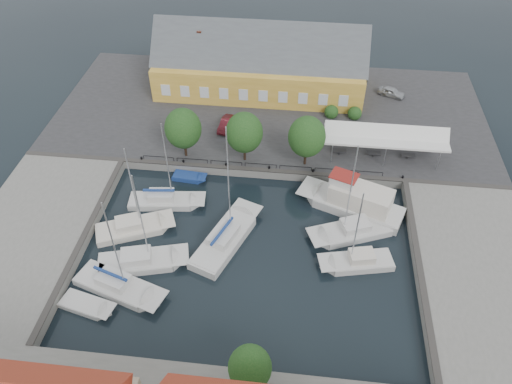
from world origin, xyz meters
TOP-DOWN VIEW (x-y plane):
  - ground at (0.00, 0.00)m, footprint 140.00×140.00m
  - north_quay at (0.00, 23.00)m, footprint 56.00×26.00m
  - west_quay at (-22.00, -2.00)m, footprint 12.00×24.00m
  - east_quay at (22.00, -2.00)m, footprint 12.00×24.00m
  - quay_edge_fittings at (0.02, 4.75)m, footprint 56.00×24.72m
  - warehouse at (-2.60, 28.36)m, footprint 28.56×14.00m
  - tent_canopy at (14.00, 14.50)m, footprint 14.00×4.00m
  - quay_trees at (-2.00, 12.00)m, footprint 18.20×4.20m
  - car_silver at (16.22, 28.21)m, footprint 3.93×2.83m
  - car_red at (-5.13, 18.06)m, footprint 1.91×3.98m
  - center_sailboat at (-2.35, -0.10)m, footprint 6.48×10.58m
  - trawler at (10.54, 6.07)m, footprint 11.81×7.28m
  - east_boat_a at (10.17, 2.39)m, footprint 8.89×5.83m
  - east_boat_b at (10.67, -1.60)m, footprint 7.48×3.86m
  - west_boat_a at (-9.78, 4.66)m, footprint 8.53×3.23m
  - west_boat_b at (-12.03, 0.35)m, footprint 8.38×5.63m
  - west_boat_c at (-9.99, -3.88)m, footprint 9.05×4.93m
  - west_boat_d at (-11.23, -6.98)m, footprint 9.28×5.37m
  - launch_sw at (-13.45, -9.19)m, footprint 5.34×3.04m
  - launch_nw at (-8.11, 9.06)m, footprint 4.01×1.86m

SIDE VIEW (x-z plane):
  - ground at x=0.00m, z-range 0.00..0.00m
  - launch_nw at x=-8.11m, z-range -0.35..0.53m
  - launch_sw at x=-13.45m, z-range -0.40..0.58m
  - west_boat_b at x=-12.03m, z-range -5.25..5.77m
  - west_boat_c at x=-9.99m, z-range -5.61..6.13m
  - east_boat_b at x=10.67m, z-range -4.74..5.27m
  - east_boat_a at x=10.17m, z-range -5.77..6.29m
  - west_boat_d at x=-11.23m, z-range -5.71..6.25m
  - west_boat_a at x=-9.78m, z-range -5.27..5.82m
  - center_sailboat at x=-2.35m, z-range -6.61..7.34m
  - north_quay at x=0.00m, z-range 0.00..1.00m
  - west_quay at x=-22.00m, z-range 0.00..1.00m
  - east_quay at x=22.00m, z-range 0.00..1.00m
  - trawler at x=10.54m, z-range -1.48..3.52m
  - quay_edge_fittings at x=0.02m, z-range 0.86..1.26m
  - car_silver at x=16.22m, z-range 1.00..2.24m
  - car_red at x=-5.13m, z-range 1.00..2.26m
  - tent_canopy at x=14.00m, z-range 2.27..5.10m
  - warehouse at x=-2.60m, z-range -0.35..9.20m
  - quay_trees at x=-2.00m, z-range 1.73..8.03m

